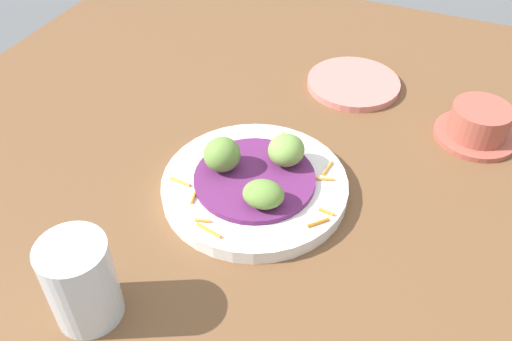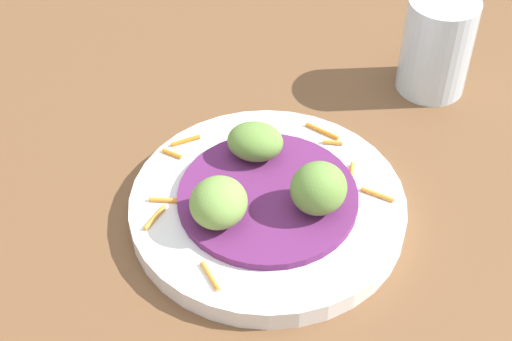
# 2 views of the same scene
# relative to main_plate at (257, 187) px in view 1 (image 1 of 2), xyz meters

# --- Properties ---
(table_surface) EXTENTS (1.10, 1.10, 0.02)m
(table_surface) POSITION_rel_main_plate_xyz_m (0.06, 0.00, -0.02)
(table_surface) COLOR brown
(table_surface) RESTS_ON ground
(main_plate) EXTENTS (0.24, 0.24, 0.02)m
(main_plate) POSITION_rel_main_plate_xyz_m (0.00, 0.00, 0.00)
(main_plate) COLOR white
(main_plate) RESTS_ON table_surface
(cabbage_bed) EXTENTS (0.15, 0.15, 0.01)m
(cabbage_bed) POSITION_rel_main_plate_xyz_m (0.00, 0.00, 0.01)
(cabbage_bed) COLOR #60235B
(cabbage_bed) RESTS_ON main_plate
(carrot_garnish) EXTENTS (0.21, 0.21, 0.00)m
(carrot_garnish) POSITION_rel_main_plate_xyz_m (-0.02, -0.01, 0.01)
(carrot_garnish) COLOR orange
(carrot_garnish) RESTS_ON main_plate
(guac_scoop_left) EXTENTS (0.06, 0.06, 0.05)m
(guac_scoop_left) POSITION_rel_main_plate_xyz_m (-0.00, 0.05, 0.04)
(guac_scoop_left) COLOR olive
(guac_scoop_left) RESTS_ON cabbage_bed
(guac_scoop_center) EXTENTS (0.05, 0.06, 0.03)m
(guac_scoop_center) POSITION_rel_main_plate_xyz_m (-0.04, -0.03, 0.03)
(guac_scoop_center) COLOR olive
(guac_scoop_center) RESTS_ON cabbage_bed
(guac_scoop_right) EXTENTS (0.05, 0.05, 0.04)m
(guac_scoop_right) POSITION_rel_main_plate_xyz_m (0.04, -0.02, 0.04)
(guac_scoop_right) COLOR #759E47
(guac_scoop_right) RESTS_ON cabbage_bed
(side_plate_small) EXTENTS (0.15, 0.15, 0.01)m
(side_plate_small) POSITION_rel_main_plate_xyz_m (0.29, -0.05, -0.00)
(side_plate_small) COLOR tan
(side_plate_small) RESTS_ON table_surface
(terracotta_bowl) EXTENTS (0.12, 0.12, 0.05)m
(terracotta_bowl) POSITION_rel_main_plate_xyz_m (0.23, -0.24, 0.01)
(terracotta_bowl) COLOR #A85142
(terracotta_bowl) RESTS_ON table_surface
(water_glass) EXTENTS (0.07, 0.07, 0.10)m
(water_glass) POSITION_rel_main_plate_xyz_m (-0.23, 0.09, 0.04)
(water_glass) COLOR silver
(water_glass) RESTS_ON table_surface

